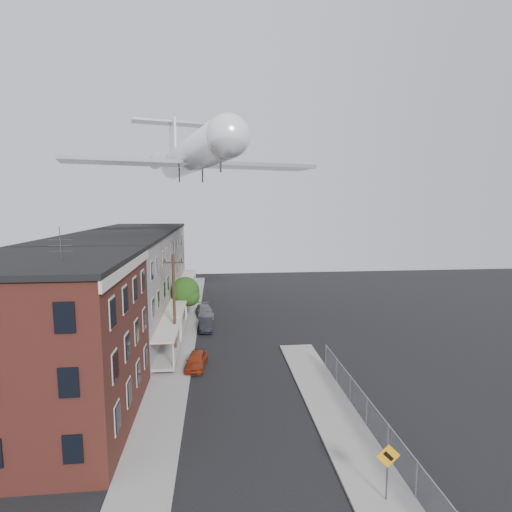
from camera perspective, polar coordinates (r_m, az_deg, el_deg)
The scene contains 19 objects.
ground at distance 21.44m, azimuth 0.56°, elevation -30.94°, with size 120.00×120.00×0.00m, color black.
sidewalk_left at distance 42.97m, azimuth -10.50°, elevation -10.70°, with size 3.00×62.00×0.12m, color gray.
sidewalk_right at distance 27.31m, azimuth 11.49°, elevation -21.77°, with size 3.00×26.00×0.12m, color gray.
curb_left at distance 42.87m, azimuth -8.53°, elevation -10.69°, with size 0.15×62.00×0.14m, color gray.
curb_right at distance 26.95m, azimuth 8.32°, elevation -22.10°, with size 0.15×26.00×0.14m, color gray.
corner_building at distance 27.05m, azimuth -27.98°, elevation -11.01°, with size 10.31×12.30×12.15m.
row_house_a at distance 35.67m, azimuth -22.16°, elevation -6.42°, with size 11.98×7.00×10.30m.
row_house_b at distance 42.27m, azimuth -19.50°, elevation -4.20°, with size 11.98×7.00×10.30m.
row_house_c at distance 48.98m, azimuth -17.57°, elevation -2.58°, with size 11.98×7.00×10.30m.
row_house_d at distance 55.76m, azimuth -16.12°, elevation -1.35°, with size 11.98×7.00×10.30m.
row_house_e at distance 62.59m, azimuth -14.98°, elevation -0.39°, with size 11.98×7.00×10.30m.
chainlink_fence at distance 26.49m, azimuth 15.54°, elevation -20.58°, with size 0.06×18.06×1.90m.
warning_sign at distance 20.79m, azimuth 18.31°, elevation -26.31°, with size 1.10×0.11×2.80m.
utility_pole at distance 35.97m, azimuth -11.61°, elevation -6.65°, with size 1.80×0.26×9.00m.
street_tree at distance 45.85m, azimuth -9.91°, elevation -5.15°, with size 3.22×3.20×5.20m.
car_near at distance 34.05m, azimuth -8.53°, elevation -14.53°, with size 1.52×3.79×1.29m, color maroon.
car_mid at distance 43.40m, azimuth -7.18°, elevation -9.64°, with size 1.36×3.90×1.29m, color black.
car_far at distance 48.49m, azimuth -7.37°, elevation -7.80°, with size 1.84×4.53×1.31m, color slate.
airplane at distance 44.65m, azimuth -9.22°, elevation 13.99°, with size 25.82×29.53×8.52m.
Camera 1 is at (-1.86, -16.72, 13.29)m, focal length 28.00 mm.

